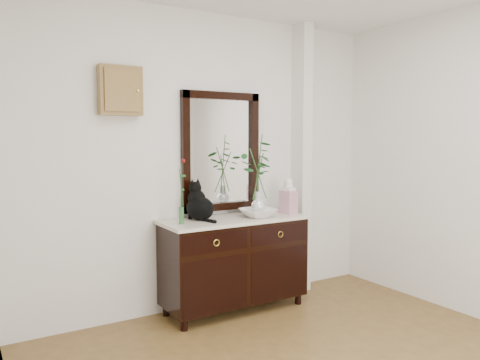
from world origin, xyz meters
TOP-DOWN VIEW (x-y plane):
  - wall_back at (0.00, 1.98)m, footprint 3.60×0.04m
  - pilaster at (1.00, 1.90)m, footprint 0.12×0.20m
  - sideboard at (0.10, 1.73)m, footprint 1.33×0.52m
  - wall_mirror at (0.10, 1.97)m, footprint 0.80×0.06m
  - key_cabinet at (-0.85, 1.94)m, footprint 0.35×0.10m
  - cat at (-0.21, 1.79)m, footprint 0.30×0.34m
  - lotus_bowl at (0.31, 1.65)m, footprint 0.33×0.33m
  - vase_branches at (0.31, 1.65)m, footprint 0.43×0.43m
  - bud_vase_rose at (-0.43, 1.70)m, footprint 0.08×0.08m
  - ginger_jar at (0.67, 1.68)m, footprint 0.16×0.16m

SIDE VIEW (x-z plane):
  - sideboard at x=0.10m, z-range 0.06..0.88m
  - lotus_bowl at x=0.31m, z-range 0.85..0.93m
  - cat at x=-0.21m, z-range 0.85..1.19m
  - ginger_jar at x=0.67m, z-range 0.85..1.20m
  - bud_vase_rose at x=-0.43m, z-range 0.85..1.41m
  - vase_branches at x=0.31m, z-range 0.87..1.61m
  - wall_back at x=0.00m, z-range 0.00..2.70m
  - pilaster at x=1.00m, z-range 0.00..2.70m
  - wall_mirror at x=0.10m, z-range 0.89..1.99m
  - key_cabinet at x=-0.85m, z-range 1.75..2.15m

